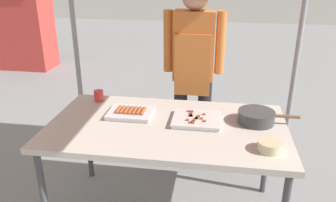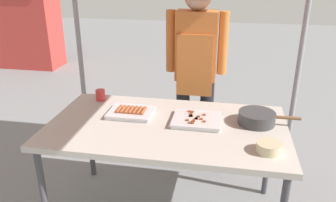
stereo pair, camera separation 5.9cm
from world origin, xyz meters
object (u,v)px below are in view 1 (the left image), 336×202
object	(u,v)px
tray_meat_skewers	(197,120)
vendor_woman	(193,63)
neighbor_stall_left	(17,14)
tray_grilled_sausages	(131,113)
cooking_wok	(257,116)
condiment_bowl	(270,146)
drink_cup_near_edge	(99,96)
stall_table	(167,131)

from	to	relation	value
tray_meat_skewers	vendor_woman	bearing A→B (deg)	96.89
tray_meat_skewers	neighbor_stall_left	distance (m)	4.76
tray_grilled_sausages	cooking_wok	xyz separation A→B (m)	(0.87, 0.01, 0.03)
vendor_woman	condiment_bowl	bearing A→B (deg)	117.07
tray_grilled_sausages	vendor_woman	distance (m)	0.81
neighbor_stall_left	condiment_bowl	bearing A→B (deg)	-44.31
tray_grilled_sausages	drink_cup_near_edge	world-z (taller)	drink_cup_near_edge
tray_grilled_sausages	condiment_bowl	bearing A→B (deg)	-21.21
drink_cup_near_edge	vendor_woman	xyz separation A→B (m)	(0.70, 0.46, 0.17)
drink_cup_near_edge	cooking_wok	bearing A→B (deg)	-10.18
tray_grilled_sausages	vendor_woman	bearing A→B (deg)	60.78
neighbor_stall_left	cooking_wok	bearing A→B (deg)	-41.63
stall_table	tray_meat_skewers	world-z (taller)	tray_meat_skewers
stall_table	condiment_bowl	world-z (taller)	condiment_bowl
condiment_bowl	cooking_wok	bearing A→B (deg)	96.81
cooking_wok	neighbor_stall_left	world-z (taller)	neighbor_stall_left
drink_cup_near_edge	condiment_bowl	bearing A→B (deg)	-25.35
tray_meat_skewers	cooking_wok	bearing A→B (deg)	7.37
cooking_wok	vendor_woman	size ratio (longest dim) A/B	0.25
stall_table	vendor_woman	world-z (taller)	vendor_woman
tray_meat_skewers	drink_cup_near_edge	size ratio (longest dim) A/B	3.83
cooking_wok	condiment_bowl	size ratio (longest dim) A/B	2.86
tray_meat_skewers	cooking_wok	distance (m)	0.41
tray_grilled_sausages	drink_cup_near_edge	xyz separation A→B (m)	(-0.32, 0.23, 0.02)
cooking_wok	tray_meat_skewers	bearing A→B (deg)	-172.63
tray_grilled_sausages	cooking_wok	world-z (taller)	cooking_wok
cooking_wok	condiment_bowl	bearing A→B (deg)	-83.19
cooking_wok	condiment_bowl	distance (m)	0.37
tray_grilled_sausages	tray_meat_skewers	distance (m)	0.47
tray_grilled_sausages	neighbor_stall_left	xyz separation A→B (m)	(-2.87, 3.35, 0.17)
vendor_woman	neighbor_stall_left	bearing A→B (deg)	-39.20
stall_table	neighbor_stall_left	size ratio (longest dim) A/B	0.86
stall_table	neighbor_stall_left	distance (m)	4.68
tray_meat_skewers	neighbor_stall_left	bearing A→B (deg)	134.68
tray_meat_skewers	condiment_bowl	distance (m)	0.55
tray_grilled_sausages	cooking_wok	size ratio (longest dim) A/B	0.77
tray_meat_skewers	neighbor_stall_left	xyz separation A→B (m)	(-3.35, 3.38, 0.17)
cooking_wok	neighbor_stall_left	size ratio (longest dim) A/B	0.22
tray_grilled_sausages	condiment_bowl	xyz separation A→B (m)	(0.92, -0.36, 0.01)
cooking_wok	drink_cup_near_edge	xyz separation A→B (m)	(-1.19, 0.21, -0.00)
tray_grilled_sausages	neighbor_stall_left	bearing A→B (deg)	130.65
tray_meat_skewers	cooking_wok	size ratio (longest dim) A/B	0.80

